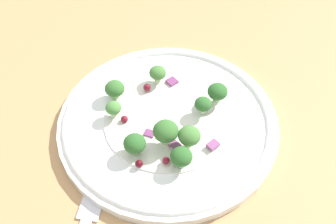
# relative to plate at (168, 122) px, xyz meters

# --- Properties ---
(ground_plane) EXTENTS (1.80, 1.80, 0.02)m
(ground_plane) POSITION_rel_plate_xyz_m (0.01, 0.03, -0.02)
(ground_plane) COLOR tan
(plate) EXTENTS (0.28, 0.28, 0.02)m
(plate) POSITION_rel_plate_xyz_m (0.00, 0.00, 0.00)
(plate) COLOR white
(plate) RESTS_ON ground_plane
(dressing_pool) EXTENTS (0.16, 0.16, 0.00)m
(dressing_pool) POSITION_rel_plate_xyz_m (0.00, -0.00, 0.00)
(dressing_pool) COLOR white
(dressing_pool) RESTS_ON plate
(broccoli_floret_0) EXTENTS (0.03, 0.03, 0.03)m
(broccoli_floret_0) POSITION_rel_plate_xyz_m (0.06, 0.01, 0.02)
(broccoli_floret_0) COLOR #9EC684
(broccoli_floret_0) RESTS_ON plate
(broccoli_floret_1) EXTENTS (0.02, 0.02, 0.02)m
(broccoli_floret_1) POSITION_rel_plate_xyz_m (-0.04, -0.05, 0.02)
(broccoli_floret_1) COLOR #ADD18E
(broccoli_floret_1) RESTS_ON plate
(broccoli_floret_2) EXTENTS (0.03, 0.03, 0.03)m
(broccoli_floret_2) POSITION_rel_plate_xyz_m (0.04, 0.06, 0.02)
(broccoli_floret_2) COLOR #8EB77A
(broccoli_floret_2) RESTS_ON plate
(broccoli_floret_3) EXTENTS (0.03, 0.03, 0.03)m
(broccoli_floret_3) POSITION_rel_plate_xyz_m (0.03, 0.02, 0.03)
(broccoli_floret_3) COLOR #9EC684
(broccoli_floret_3) RESTS_ON plate
(broccoli_floret_4) EXTENTS (0.02, 0.02, 0.02)m
(broccoli_floret_4) POSITION_rel_plate_xyz_m (0.04, -0.05, 0.02)
(broccoli_floret_4) COLOR #ADD18E
(broccoli_floret_4) RESTS_ON plate
(broccoli_floret_5) EXTENTS (0.02, 0.02, 0.02)m
(broccoli_floret_5) POSITION_rel_plate_xyz_m (-0.04, 0.03, 0.02)
(broccoli_floret_5) COLOR #ADD18E
(broccoli_floret_5) RESTS_ON plate
(broccoli_floret_6) EXTENTS (0.03, 0.03, 0.03)m
(broccoli_floret_6) POSITION_rel_plate_xyz_m (0.02, -0.08, 0.02)
(broccoli_floret_6) COLOR #8EB77A
(broccoli_floret_6) RESTS_ON plate
(broccoli_floret_7) EXTENTS (0.03, 0.03, 0.03)m
(broccoli_floret_7) POSITION_rel_plate_xyz_m (0.01, 0.05, 0.03)
(broccoli_floret_7) COLOR #ADD18E
(broccoli_floret_7) RESTS_ON plate
(broccoli_floret_8) EXTENTS (0.03, 0.03, 0.03)m
(broccoli_floret_8) POSITION_rel_plate_xyz_m (-0.06, 0.02, 0.02)
(broccoli_floret_8) COLOR #8EB77A
(broccoli_floret_8) RESTS_ON plate
(cranberry_0) EXTENTS (0.01, 0.01, 0.01)m
(cranberry_0) POSITION_rel_plate_xyz_m (0.05, 0.04, 0.01)
(cranberry_0) COLOR maroon
(cranberry_0) RESTS_ON plate
(cranberry_1) EXTENTS (0.01, 0.01, 0.01)m
(cranberry_1) POSITION_rel_plate_xyz_m (-0.02, -0.05, 0.01)
(cranberry_1) COLOR maroon
(cranberry_1) RESTS_ON plate
(cranberry_2) EXTENTS (0.01, 0.01, 0.01)m
(cranberry_2) POSITION_rel_plate_xyz_m (0.04, -0.04, 0.01)
(cranberry_2) COLOR maroon
(cranberry_2) RESTS_ON plate
(cranberry_3) EXTENTS (0.01, 0.01, 0.01)m
(cranberry_3) POSITION_rel_plate_xyz_m (0.07, 0.02, 0.01)
(cranberry_3) COLOR #4C0A14
(cranberry_3) RESTS_ON plate
(onion_bit_0) EXTENTS (0.01, 0.01, 0.00)m
(onion_bit_0) POSITION_rel_plate_xyz_m (0.02, 0.03, 0.01)
(onion_bit_0) COLOR #934C84
(onion_bit_0) RESTS_ON plate
(onion_bit_1) EXTENTS (0.01, 0.01, 0.01)m
(onion_bit_1) POSITION_rel_plate_xyz_m (-0.05, -0.04, 0.01)
(onion_bit_1) COLOR #843D75
(onion_bit_1) RESTS_ON plate
(onion_bit_2) EXTENTS (0.01, 0.02, 0.00)m
(onion_bit_2) POSITION_rel_plate_xyz_m (0.03, 0.00, 0.01)
(onion_bit_2) COLOR #843D75
(onion_bit_2) RESTS_ON plate
(onion_bit_3) EXTENTS (0.01, 0.01, 0.00)m
(onion_bit_3) POSITION_rel_plate_xyz_m (-0.01, 0.07, 0.01)
(onion_bit_3) COLOR #934C84
(onion_bit_3) RESTS_ON plate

